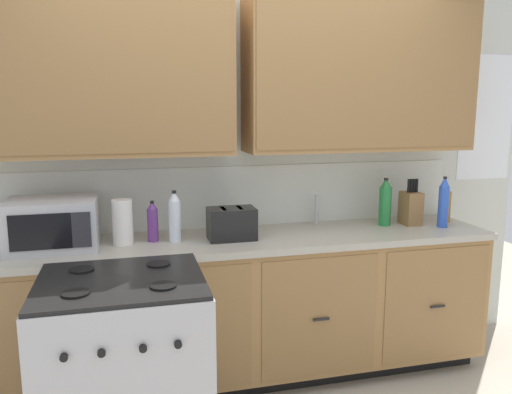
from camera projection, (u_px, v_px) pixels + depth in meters
wall_unit at (237, 113)px, 3.16m from camera, size 4.29×0.40×2.49m
counter_run at (245, 307)px, 3.18m from camera, size 3.12×0.64×0.93m
stove_range at (125, 374)px, 2.40m from camera, size 0.76×0.68×0.95m
microwave at (53, 224)px, 2.83m from camera, size 0.48×0.37×0.28m
toaster at (232, 224)px, 3.03m from camera, size 0.28×0.18×0.19m
knife_block at (411, 208)px, 3.41m from camera, size 0.11×0.14×0.31m
sink_faucet at (316, 210)px, 3.42m from camera, size 0.02×0.02×0.20m
paper_towel_roll at (122, 222)px, 2.92m from camera, size 0.12×0.12×0.26m
bottle_amber at (446, 204)px, 3.49m from camera, size 0.07×0.07×0.26m
bottle_blue at (444, 203)px, 3.32m from camera, size 0.07×0.07×0.34m
bottle_violet at (153, 222)px, 2.98m from camera, size 0.06×0.06×0.24m
bottle_clear at (175, 217)px, 2.97m from camera, size 0.07×0.07×0.30m
bottle_green at (385, 202)px, 3.38m from camera, size 0.08×0.08×0.32m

